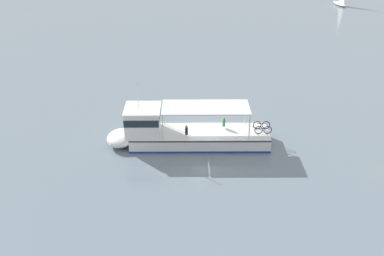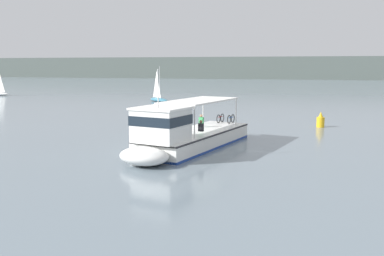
% 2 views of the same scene
% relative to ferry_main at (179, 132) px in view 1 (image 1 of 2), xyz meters
% --- Properties ---
extents(ground_plane, '(400.00, 400.00, 0.00)m').
position_rel_ferry_main_xyz_m(ground_plane, '(-1.31, 2.39, -1.01)').
color(ground_plane, slate).
extents(ferry_main, '(5.83, 13.07, 5.32)m').
position_rel_ferry_main_xyz_m(ferry_main, '(0.00, 0.00, 0.00)').
color(ferry_main, white).
rests_on(ferry_main, ground).
extents(sailboat_near_port, '(4.90, 1.81, 5.40)m').
position_rel_ferry_main_xyz_m(sailboat_near_port, '(-48.29, 40.64, -0.47)').
color(sailboat_near_port, white).
rests_on(sailboat_near_port, ground).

